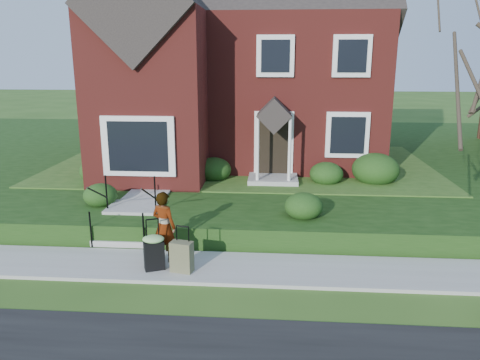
# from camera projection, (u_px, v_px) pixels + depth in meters

# --- Properties ---
(ground) EXTENTS (120.00, 120.00, 0.00)m
(ground) POSITION_uv_depth(u_px,v_px,m) (216.00, 269.00, 10.34)
(ground) COLOR #2D5119
(ground) RESTS_ON ground
(sidewalk) EXTENTS (60.00, 1.60, 0.08)m
(sidewalk) POSITION_uv_depth(u_px,v_px,m) (216.00, 268.00, 10.33)
(sidewalk) COLOR #9E9B93
(sidewalk) RESTS_ON ground
(terrace) EXTENTS (44.00, 20.00, 0.60)m
(terrace) POSITION_uv_depth(u_px,v_px,m) (338.00, 158.00, 20.49)
(terrace) COLOR #17350E
(terrace) RESTS_ON ground
(walkway) EXTENTS (1.20, 6.00, 0.06)m
(walkway) POSITION_uv_depth(u_px,v_px,m) (159.00, 182.00, 15.19)
(walkway) COLOR #9E9B93
(walkway) RESTS_ON terrace
(main_house) EXTENTS (10.40, 10.20, 9.40)m
(main_house) POSITION_uv_depth(u_px,v_px,m) (240.00, 39.00, 18.30)
(main_house) COLOR maroon
(main_house) RESTS_ON terrace
(front_steps) EXTENTS (1.40, 2.02, 1.50)m
(front_steps) POSITION_uv_depth(u_px,v_px,m) (130.00, 219.00, 12.18)
(front_steps) COLOR #9E9B93
(front_steps) RESTS_ON ground
(foundation_shrubs) EXTENTS (10.39, 4.93, 1.06)m
(foundation_shrubs) POSITION_uv_depth(u_px,v_px,m) (254.00, 172.00, 14.80)
(foundation_shrubs) COLOR #15320F
(foundation_shrubs) RESTS_ON terrace
(woman) EXTENTS (0.69, 0.59, 1.61)m
(woman) POSITION_uv_depth(u_px,v_px,m) (164.00, 226.00, 10.44)
(woman) COLOR #999999
(woman) RESTS_ON sidewalk
(suitcase_black) EXTENTS (0.58, 0.54, 1.14)m
(suitcase_black) POSITION_uv_depth(u_px,v_px,m) (154.00, 250.00, 10.06)
(suitcase_black) COLOR black
(suitcase_black) RESTS_ON sidewalk
(suitcase_olive) EXTENTS (0.51, 0.36, 1.01)m
(suitcase_olive) POSITION_uv_depth(u_px,v_px,m) (182.00, 257.00, 9.99)
(suitcase_olive) COLOR brown
(suitcase_olive) RESTS_ON sidewalk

